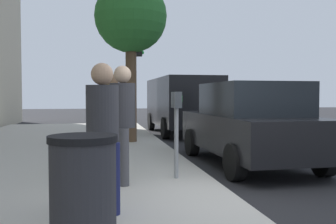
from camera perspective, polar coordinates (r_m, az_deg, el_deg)
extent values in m
plane|color=#232326|center=(5.30, 10.50, -13.94)|extent=(80.00, 80.00, 0.00)
cube|color=#B7B2A8|center=(5.10, -24.00, -13.91)|extent=(28.00, 6.00, 0.15)
cylinder|color=gray|center=(6.15, 1.28, -4.73)|extent=(0.07, 0.07, 1.15)
cube|color=#383D42|center=(6.00, 1.47, 1.84)|extent=(0.16, 0.11, 0.26)
cube|color=#383D42|center=(6.20, 1.10, 1.86)|extent=(0.16, 0.11, 0.26)
cube|color=#268C33|center=(6.01, 2.03, 2.04)|extent=(0.10, 0.01, 0.10)
cube|color=#268C33|center=(6.21, 1.64, 2.05)|extent=(0.10, 0.01, 0.10)
cylinder|color=#47474C|center=(6.07, -7.02, -6.23)|extent=(0.15, 0.15, 0.86)
cylinder|color=#47474C|center=(5.69, -6.66, -6.82)|extent=(0.15, 0.15, 0.86)
cylinder|color=#333338|center=(5.81, -6.88, 1.00)|extent=(0.39, 0.39, 0.68)
sphere|color=beige|center=(5.82, -6.91, 5.67)|extent=(0.27, 0.27, 0.27)
cylinder|color=#191E4C|center=(4.65, -11.32, -9.19)|extent=(0.15, 0.15, 0.82)
cylinder|color=#191E4C|center=(4.36, -8.26, -9.94)|extent=(0.15, 0.15, 0.82)
cylinder|color=#333338|center=(4.41, -9.91, -0.19)|extent=(0.38, 0.38, 0.65)
sphere|color=tan|center=(4.41, -9.95, 5.69)|extent=(0.26, 0.26, 0.26)
cylinder|color=tan|center=(7.10, -7.66, -5.10)|extent=(0.15, 0.15, 0.83)
cylinder|color=tan|center=(6.79, -9.39, -5.46)|extent=(0.15, 0.15, 0.83)
cylinder|color=green|center=(6.89, -8.55, 0.84)|extent=(0.38, 0.38, 0.65)
sphere|color=brown|center=(6.89, -8.57, 4.63)|extent=(0.26, 0.26, 0.26)
cube|color=black|center=(8.35, 12.04, -2.98)|extent=(4.44, 1.94, 0.76)
cube|color=black|center=(8.13, 12.66, 1.95)|extent=(2.24, 1.74, 0.68)
cylinder|color=black|center=(9.45, 3.63, -4.63)|extent=(0.66, 0.23, 0.66)
cylinder|color=black|center=(10.05, 13.32, -4.26)|extent=(0.66, 0.23, 0.66)
cylinder|color=black|center=(6.76, 10.07, -7.50)|extent=(0.66, 0.23, 0.66)
cylinder|color=black|center=(7.58, 22.54, -6.57)|extent=(0.66, 0.23, 0.66)
cube|color=black|center=(14.85, 2.01, 1.63)|extent=(5.22, 2.06, 1.80)
cylinder|color=black|center=(16.37, -2.58, -1.45)|extent=(0.76, 0.23, 0.76)
cylinder|color=black|center=(16.76, 3.87, -1.36)|extent=(0.76, 0.23, 0.76)
cylinder|color=black|center=(13.05, -0.40, -2.44)|extent=(0.76, 0.23, 0.76)
cylinder|color=black|center=(13.53, 7.54, -2.29)|extent=(0.76, 0.23, 0.76)
cylinder|color=brown|center=(11.09, -5.61, 3.32)|extent=(0.32, 0.32, 3.03)
sphere|color=#296E2C|center=(11.33, -5.65, 14.23)|extent=(2.10, 2.10, 2.10)
cylinder|color=black|center=(13.64, -5.22, 4.36)|extent=(0.12, 0.12, 3.60)
cube|color=black|center=(13.77, -4.40, 9.99)|extent=(0.24, 0.20, 0.76)
sphere|color=red|center=(13.81, -3.94, 10.97)|extent=(0.14, 0.14, 0.14)
sphere|color=orange|center=(13.78, -3.94, 9.98)|extent=(0.14, 0.14, 0.14)
sphere|color=green|center=(13.75, -3.93, 8.99)|extent=(0.14, 0.14, 0.14)
cylinder|color=#2D2D33|center=(3.37, -12.71, -12.54)|extent=(0.56, 0.56, 0.95)
cylinder|color=black|center=(3.28, -12.80, -3.98)|extent=(0.59, 0.59, 0.06)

